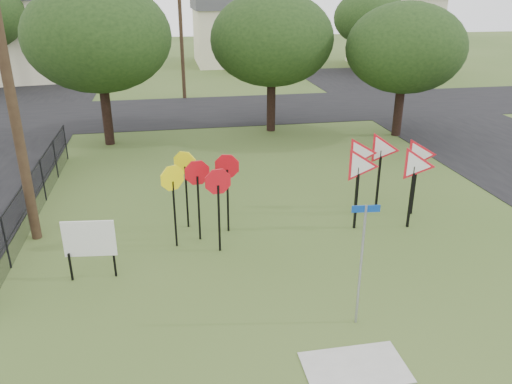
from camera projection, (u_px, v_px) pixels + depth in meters
ground at (319, 298)px, 11.90m from camera, size 140.00×140.00×0.00m
street_right at (505, 148)px, 22.99m from camera, size 8.00×50.00×0.02m
street_far at (221, 110)px, 30.10m from camera, size 60.00×8.00×0.02m
curb_pad at (355, 367)px, 9.71m from camera, size 2.00×1.20×0.02m
street_name_sign at (361, 258)px, 10.43m from camera, size 0.58×0.08×2.83m
stop_sign_cluster at (200, 181)px, 14.06m from camera, size 2.29×1.95×2.45m
yield_sign_cluster at (386, 161)px, 15.37m from camera, size 3.31×2.28×2.61m
info_board at (89, 241)px, 12.32m from camera, size 1.28×0.18×1.61m
utility_pole_main at (6, 57)px, 12.81m from camera, size 3.55×0.33×10.00m
far_pole_a at (181, 26)px, 31.66m from camera, size 1.40×0.24×9.00m
far_pole_b at (288, 25)px, 36.73m from camera, size 1.40×0.24×8.50m
far_pole_c at (65, 22)px, 35.79m from camera, size 1.40×0.24×9.00m
fence_run at (35, 192)px, 16.02m from camera, size 0.05×11.55×1.50m
house_left at (22, 32)px, 39.12m from camera, size 10.58×8.88×7.20m
house_mid at (238, 30)px, 47.77m from camera, size 8.40×8.40×6.20m
house_right at (393, 25)px, 46.27m from camera, size 8.30×8.30×7.20m
tree_near_left at (98, 37)px, 21.80m from camera, size 6.40×6.40×7.27m
tree_near_mid at (272, 39)px, 24.16m from camera, size 6.00×6.00×6.80m
tree_near_right at (405, 48)px, 23.46m from camera, size 5.60×5.60×6.33m
tree_far_right at (370, 18)px, 41.62m from camera, size 6.00×6.00×6.80m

